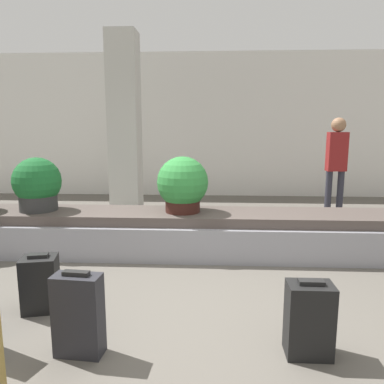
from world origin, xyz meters
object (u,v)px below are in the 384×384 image
Objects in this scene: suitcase_4 at (309,319)px; potted_plant_0 at (37,185)px; suitcase_1 at (40,283)px; traveler_0 at (336,159)px; pillar at (125,125)px; potted_plant_1 at (183,185)px; suitcase_2 at (78,315)px.

potted_plant_0 is (-2.87, 2.09, 0.59)m from suitcase_4.
suitcase_1 is 0.30× the size of traveler_0.
pillar is 4.63× the size of potted_plant_1.
traveler_0 is at bearing 31.72° from suitcase_1.
potted_plant_1 is at bearing 116.43° from suitcase_4.
suitcase_2 is 0.89× the size of potted_plant_1.
traveler_0 is (3.68, -0.20, -0.56)m from pillar.
potted_plant_0 is 4.74m from traveler_0.
suitcase_4 is at bearing -36.03° from potted_plant_0.
suitcase_4 is at bearing -26.60° from suitcase_1.
pillar is at bearing 119.22° from potted_plant_1.
suitcase_2 reaches higher than suitcase_4.
traveler_0 reaches higher than suitcase_1.
traveler_0 reaches higher than potted_plant_1.
pillar is 2.56m from potted_plant_1.
suitcase_1 is 2.03m from potted_plant_1.
pillar reaches higher than suitcase_4.
suitcase_1 is 5.09m from traveler_0.
potted_plant_0 is at bearing 125.28° from suitcase_2.
suitcase_4 is 3.60m from potted_plant_0.
potted_plant_1 reaches higher than suitcase_1.
suitcase_4 is 0.32× the size of traveler_0.
suitcase_4 is at bearing 7.69° from suitcase_2.
suitcase_1 is 0.74× the size of potted_plant_1.
potted_plant_0 is at bearing -106.35° from pillar.
potted_plant_1 is (1.11, 1.57, 0.63)m from suitcase_1.
potted_plant_1 is at bearing 80.57° from suitcase_2.
suitcase_1 is (0.08, -3.71, -1.36)m from pillar.
suitcase_2 is at bearing -104.25° from potted_plant_1.
traveler_0 reaches higher than suitcase_2.
potted_plant_0 is at bearing -158.60° from traveler_0.
pillar is 4.57m from suitcase_2.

